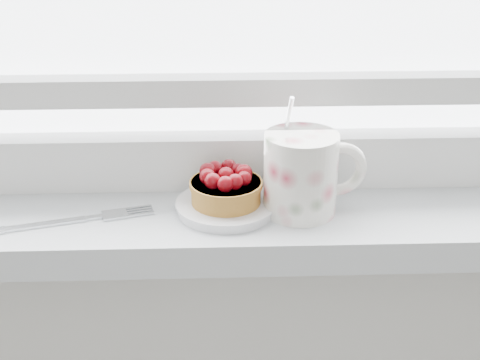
{
  "coord_description": "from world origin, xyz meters",
  "views": [
    {
      "loc": [
        -0.01,
        1.16,
        1.32
      ],
      "look_at": [
        0.02,
        1.88,
        0.99
      ],
      "focal_mm": 50.0,
      "sensor_mm": 36.0,
      "label": 1
    }
  ],
  "objects_px": {
    "raspberry_tart": "(226,186)",
    "floral_mug": "(303,172)",
    "saucer": "(226,206)",
    "fork": "(72,220)"
  },
  "relations": [
    {
      "from": "saucer",
      "to": "raspberry_tart",
      "type": "relative_size",
      "value": 1.39
    },
    {
      "from": "saucer",
      "to": "raspberry_tart",
      "type": "xyz_separation_m",
      "value": [
        -0.0,
        0.0,
        0.03
      ]
    },
    {
      "from": "saucer",
      "to": "raspberry_tart",
      "type": "distance_m",
      "value": 0.03
    },
    {
      "from": "floral_mug",
      "to": "fork",
      "type": "xyz_separation_m",
      "value": [
        -0.28,
        -0.02,
        -0.05
      ]
    },
    {
      "from": "fork",
      "to": "floral_mug",
      "type": "bearing_deg",
      "value": 3.8
    },
    {
      "from": "floral_mug",
      "to": "fork",
      "type": "bearing_deg",
      "value": -176.2
    },
    {
      "from": "raspberry_tart",
      "to": "floral_mug",
      "type": "height_order",
      "value": "floral_mug"
    },
    {
      "from": "saucer",
      "to": "fork",
      "type": "height_order",
      "value": "saucer"
    },
    {
      "from": "saucer",
      "to": "raspberry_tart",
      "type": "height_order",
      "value": "raspberry_tart"
    },
    {
      "from": "saucer",
      "to": "floral_mug",
      "type": "height_order",
      "value": "floral_mug"
    }
  ]
}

